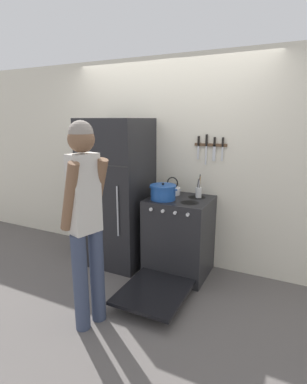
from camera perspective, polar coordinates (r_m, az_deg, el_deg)
ground_plane at (r=4.16m, az=2.46°, el=-12.17°), size 14.00×14.00×0.00m
wall_back at (r=3.81m, az=2.83°, el=5.54°), size 10.00×0.06×2.55m
refrigerator at (r=3.79m, az=-6.86°, el=-0.16°), size 0.75×0.73×1.83m
stove_range at (r=3.57m, az=4.70°, el=-8.65°), size 0.70×1.38×0.93m
dutch_oven_pot at (r=3.38m, az=1.83°, el=-0.02°), size 0.34×0.30×0.19m
tea_kettle at (r=3.60m, az=3.66°, el=0.45°), size 0.23×0.18×0.22m
utensil_jar at (r=3.50m, az=8.58°, el=0.11°), size 0.07×0.07×0.27m
person at (r=2.57m, az=-12.82°, el=-4.42°), size 0.36×0.42×1.81m
wall_knife_strip at (r=3.56m, az=10.77°, el=8.84°), size 0.38×0.03×0.35m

